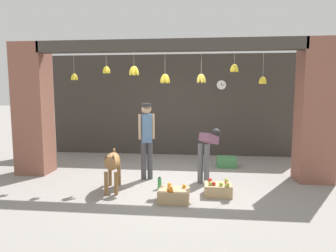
% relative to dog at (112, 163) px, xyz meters
% --- Properties ---
extents(ground_plane, '(60.00, 60.00, 0.00)m').
position_rel_dog_xyz_m(ground_plane, '(0.93, 0.76, -0.54)').
color(ground_plane, gray).
extents(shop_back_wall, '(7.41, 0.12, 2.92)m').
position_rel_dog_xyz_m(shop_back_wall, '(0.93, 3.40, 0.92)').
color(shop_back_wall, '#38332D').
rests_on(shop_back_wall, ground_plane).
extents(shop_pillar_left, '(0.70, 0.60, 2.92)m').
position_rel_dog_xyz_m(shop_pillar_left, '(-2.13, 1.06, 0.92)').
color(shop_pillar_left, brown).
rests_on(shop_pillar_left, ground_plane).
extents(shop_pillar_right, '(0.70, 0.60, 2.92)m').
position_rel_dog_xyz_m(shop_pillar_right, '(3.99, 1.06, 0.92)').
color(shop_pillar_right, brown).
rests_on(shop_pillar_right, ground_plane).
extents(storefront_awning, '(5.51, 0.29, 0.92)m').
position_rel_dog_xyz_m(storefront_awning, '(0.94, 0.88, 2.21)').
color(storefront_awning, '#3D3833').
extents(dog, '(0.43, 1.08, 0.78)m').
position_rel_dog_xyz_m(dog, '(0.00, 0.00, 0.00)').
color(dog, olive).
rests_on(dog, ground_plane).
extents(shopkeeper, '(0.33, 0.30, 1.62)m').
position_rel_dog_xyz_m(shopkeeper, '(0.51, 0.81, 0.41)').
color(shopkeeper, '#424247').
rests_on(shopkeeper, ground_plane).
extents(worker_stooping, '(0.49, 0.78, 1.06)m').
position_rel_dog_xyz_m(worker_stooping, '(1.80, 0.83, 0.17)').
color(worker_stooping, '#56565B').
rests_on(worker_stooping, ground_plane).
extents(fruit_crate_oranges, '(0.52, 0.41, 0.28)m').
position_rel_dog_xyz_m(fruit_crate_oranges, '(1.20, -0.43, -0.43)').
color(fruit_crate_oranges, tan).
rests_on(fruit_crate_oranges, ground_plane).
extents(fruit_crate_apples, '(0.48, 0.38, 0.27)m').
position_rel_dog_xyz_m(fruit_crate_apples, '(1.97, -0.05, -0.42)').
color(fruit_crate_apples, tan).
rests_on(fruit_crate_apples, ground_plane).
extents(produce_box_green, '(0.47, 0.35, 0.25)m').
position_rel_dog_xyz_m(produce_box_green, '(2.29, 2.03, -0.41)').
color(produce_box_green, '#42844C').
rests_on(produce_box_green, ground_plane).
extents(water_bottle, '(0.07, 0.07, 0.24)m').
position_rel_dog_xyz_m(water_bottle, '(0.87, 0.20, -0.43)').
color(water_bottle, '#38934C').
rests_on(water_bottle, ground_plane).
extents(wall_clock, '(0.28, 0.03, 0.28)m').
position_rel_dog_xyz_m(wall_clock, '(2.22, 3.33, 1.50)').
color(wall_clock, black).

